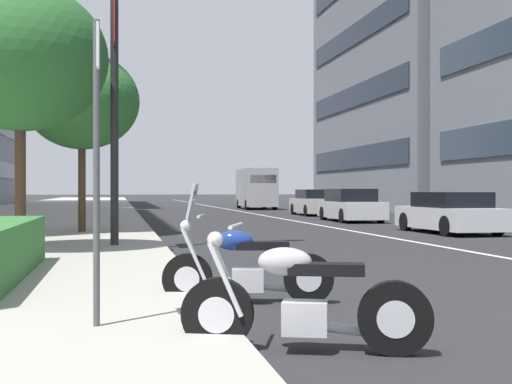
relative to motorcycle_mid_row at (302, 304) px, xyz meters
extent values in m
cube|color=#A39E93|center=(30.17, 5.61, -0.34)|extent=(160.00, 10.26, 0.15)
cube|color=silver|center=(35.17, -6.18, -0.41)|extent=(110.00, 0.16, 0.01)
cylinder|color=black|center=(0.23, 0.69, -0.10)|extent=(0.32, 0.63, 0.62)
cylinder|color=silver|center=(0.23, 0.69, -0.10)|extent=(0.22, 0.34, 0.31)
cylinder|color=black|center=(-0.26, -0.73, -0.10)|extent=(0.32, 0.63, 0.62)
cylinder|color=silver|center=(-0.26, -0.73, -0.10)|extent=(0.22, 0.34, 0.31)
cube|color=silver|center=(-0.01, -0.02, -0.12)|extent=(0.37, 0.44, 0.28)
cube|color=black|center=(-0.07, -0.19, 0.30)|extent=(0.42, 0.68, 0.10)
ellipsoid|color=#B2B2B7|center=(0.04, 0.14, 0.36)|extent=(0.38, 0.51, 0.24)
cylinder|color=silver|center=(0.14, 0.64, 0.21)|extent=(0.14, 0.31, 0.64)
cylinder|color=silver|center=(0.27, 0.59, 0.21)|extent=(0.14, 0.31, 0.64)
cylinder|color=silver|center=(0.18, 0.54, 0.66)|extent=(0.58, 0.23, 0.04)
sphere|color=silver|center=(0.24, 0.71, 0.54)|extent=(0.14, 0.14, 0.14)
cylinder|color=silver|center=(0.03, -0.33, -0.22)|extent=(0.31, 0.68, 0.16)
cylinder|color=black|center=(2.64, 0.70, -0.11)|extent=(0.25, 0.62, 0.61)
cylinder|color=silver|center=(2.64, 0.70, -0.11)|extent=(0.19, 0.32, 0.30)
cylinder|color=black|center=(2.33, -0.74, -0.11)|extent=(0.25, 0.62, 0.61)
cylinder|color=silver|center=(2.33, -0.74, -0.11)|extent=(0.19, 0.32, 0.30)
cube|color=silver|center=(2.48, -0.02, -0.12)|extent=(0.33, 0.43, 0.28)
cube|color=black|center=(2.45, -0.19, 0.29)|extent=(0.35, 0.67, 0.10)
ellipsoid|color=navy|center=(2.52, 0.15, 0.35)|extent=(0.33, 0.50, 0.24)
cylinder|color=silver|center=(2.55, 0.64, 0.20)|extent=(0.11, 0.32, 0.64)
cylinder|color=silver|center=(2.69, 0.61, 0.20)|extent=(0.11, 0.32, 0.64)
cylinder|color=silver|center=(2.60, 0.55, 0.65)|extent=(0.59, 0.16, 0.04)
sphere|color=silver|center=(2.64, 0.72, 0.53)|extent=(0.14, 0.14, 0.14)
cube|color=#B2BCC6|center=(2.63, 0.64, 0.83)|extent=(0.46, 0.21, 0.44)
cylinder|color=silver|center=(2.56, -0.32, -0.23)|extent=(0.23, 0.69, 0.16)
cube|color=silver|center=(14.13, -8.85, 0.08)|extent=(4.32, 1.84, 0.68)
cube|color=black|center=(13.99, -8.85, 0.66)|extent=(2.38, 1.68, 0.48)
cylinder|color=black|center=(15.55, -8.01, -0.10)|extent=(0.62, 0.22, 0.62)
cylinder|color=black|center=(15.56, -9.67, -0.10)|extent=(0.62, 0.22, 0.62)
cylinder|color=black|center=(12.70, -8.03, -0.10)|extent=(0.62, 0.22, 0.62)
cylinder|color=black|center=(12.71, -9.68, -0.10)|extent=(0.62, 0.22, 0.62)
cube|color=silver|center=(22.36, -8.51, 0.10)|extent=(4.72, 1.95, 0.72)
cube|color=black|center=(22.42, -8.51, 0.74)|extent=(2.66, 1.73, 0.56)
cylinder|color=black|center=(23.92, -7.75, -0.10)|extent=(0.63, 0.24, 0.62)
cylinder|color=black|center=(23.87, -9.37, -0.10)|extent=(0.63, 0.24, 0.62)
cylinder|color=black|center=(20.85, -7.64, -0.10)|extent=(0.63, 0.24, 0.62)
cylinder|color=black|center=(20.79, -9.26, -0.10)|extent=(0.63, 0.24, 0.62)
cube|color=beige|center=(29.38, -8.96, 0.12)|extent=(4.29, 1.85, 0.77)
cube|color=black|center=(29.24, -8.96, 0.75)|extent=(2.31, 1.68, 0.49)
cylinder|color=black|center=(30.80, -8.16, -0.10)|extent=(0.62, 0.23, 0.62)
cylinder|color=black|center=(30.78, -9.80, -0.10)|extent=(0.62, 0.23, 0.62)
cylinder|color=black|center=(27.98, -8.13, -0.10)|extent=(0.62, 0.23, 0.62)
cylinder|color=black|center=(27.97, -9.77, -0.10)|extent=(0.62, 0.23, 0.62)
cube|color=#B7B7BC|center=(41.82, -8.29, 1.14)|extent=(6.11, 2.37, 2.67)
cube|color=black|center=(38.82, -8.18, 1.73)|extent=(0.11, 1.80, 0.56)
cylinder|color=black|center=(43.91, -7.40, -0.05)|extent=(0.73, 0.29, 0.72)
cylinder|color=black|center=(43.83, -9.34, -0.05)|extent=(0.73, 0.29, 0.72)
cylinder|color=black|center=(39.81, -7.24, -0.05)|extent=(0.73, 0.29, 0.72)
cylinder|color=black|center=(39.73, -9.18, -0.05)|extent=(0.73, 0.29, 0.72)
cylinder|color=#47494C|center=(0.74, 1.72, 1.12)|extent=(0.06, 0.06, 2.77)
cube|color=silver|center=(0.74, 1.70, 2.26)|extent=(0.32, 0.02, 0.40)
cylinder|color=#232326|center=(9.79, 1.61, 4.46)|extent=(0.18, 0.18, 9.44)
cube|color=#B21E23|center=(9.44, 1.61, 4.70)|extent=(0.56, 0.03, 1.10)
cube|color=#B21E23|center=(10.14, 1.61, 4.70)|extent=(0.56, 0.03, 1.10)
cylinder|color=#473323|center=(8.85, 3.49, 1.05)|extent=(0.22, 0.22, 2.62)
ellipsoid|color=#265B28|center=(8.85, 3.49, 3.68)|extent=(3.55, 3.55, 3.02)
cylinder|color=#473323|center=(14.95, 2.58, 1.04)|extent=(0.22, 0.22, 2.61)
ellipsoid|color=#2D6B2D|center=(14.95, 2.58, 3.62)|extent=(3.39, 3.39, 2.88)
cube|color=#232D3D|center=(39.10, -14.80, 3.24)|extent=(18.11, 0.08, 1.50)
cube|color=#232D3D|center=(39.10, -14.80, 7.60)|extent=(18.11, 0.08, 1.50)
cube|color=#232D3D|center=(39.10, -14.80, 11.96)|extent=(18.11, 0.08, 1.50)
camera|label=1|loc=(-5.43, 1.53, 0.97)|focal=46.68mm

